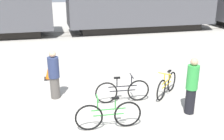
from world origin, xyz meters
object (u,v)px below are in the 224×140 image
person_in_green (192,86)px  traffic_cone (49,73)px  bicycle_black (123,91)px  person_in_navy (54,75)px  bicycle_yellow (167,85)px  bicycle_green (109,115)px

person_in_green → traffic_cone: bearing=-74.3°
bicycle_black → person_in_navy: person_in_navy is taller
bicycle_yellow → traffic_cone: 4.79m
bicycle_black → bicycle_green: bearing=-119.1°
person_in_navy → traffic_cone: (-0.18, 1.91, -0.58)m
bicycle_black → person_in_navy: bearing=158.0°
person_in_navy → traffic_cone: person_in_navy is taller
bicycle_yellow → traffic_cone: (-4.01, 2.63, -0.13)m
bicycle_green → bicycle_yellow: (2.49, 1.64, -0.02)m
bicycle_yellow → bicycle_green: bearing=-146.7°
traffic_cone → person_in_green: bearing=-44.1°
person_in_navy → bicycle_green: bearing=-4.1°
bicycle_yellow → person_in_navy: person_in_navy is taller
bicycle_yellow → bicycle_black: bearing=-174.7°
bicycle_yellow → person_in_navy: 3.92m
person_in_green → bicycle_black: bearing=-64.6°
person_in_navy → traffic_cone: bearing=151.7°
person_in_navy → bicycle_yellow: bearing=45.6°
bicycle_green → traffic_cone: (-1.52, 4.26, -0.15)m
bicycle_black → person_in_green: bearing=-34.4°
bicycle_black → bicycle_yellow: 1.67m
bicycle_yellow → traffic_cone: bearing=146.7°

